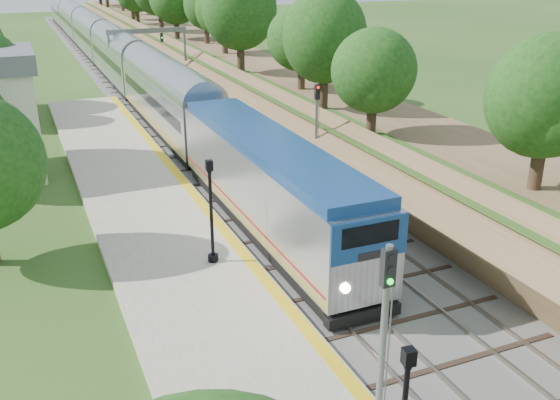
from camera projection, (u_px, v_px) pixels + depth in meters
name	position (u px, v px, depth m)	size (l,w,h in m)	color
trackbed	(137.00, 79.00, 71.47)	(9.50, 170.00, 0.28)	#4C4944
platform	(166.00, 238.00, 31.16)	(6.40, 68.00, 0.38)	gray
yellow_stripe	(220.00, 225.00, 32.13)	(0.55, 68.00, 0.01)	gold
embankment	(207.00, 58.00, 73.83)	(10.64, 170.00, 11.70)	brown
signal_gantry	(147.00, 42.00, 65.61)	(8.40, 0.38, 6.20)	slate
trees_behind_platform	(21.00, 143.00, 31.38)	(7.82, 53.32, 7.21)	#332316
train	(105.00, 49.00, 77.63)	(3.24, 129.84, 4.77)	black
lamppost_far	(211.00, 218.00, 27.61)	(0.48, 0.48, 4.81)	black
signal_platform	(384.00, 326.00, 16.62)	(0.36, 0.29, 6.17)	slate
signal_farside	(317.00, 119.00, 39.35)	(0.32, 0.26, 5.89)	slate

